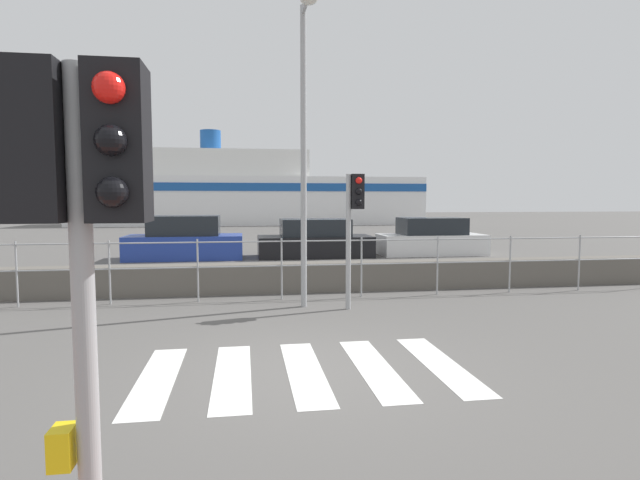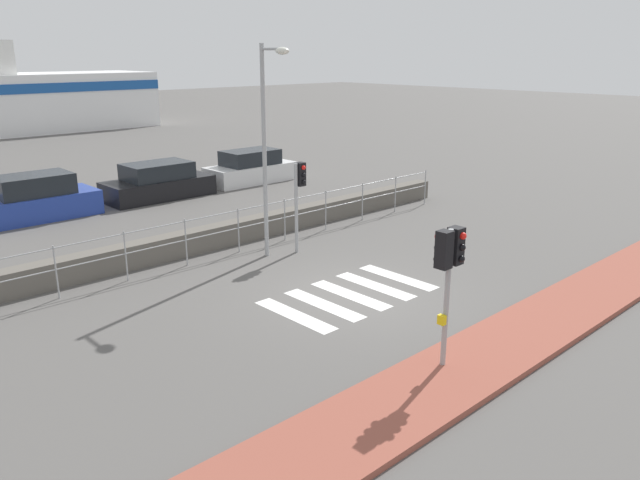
% 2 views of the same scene
% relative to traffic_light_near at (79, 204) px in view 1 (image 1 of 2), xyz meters
% --- Properties ---
extents(ground_plane, '(160.00, 160.00, 0.00)m').
position_rel_traffic_light_near_xyz_m(ground_plane, '(1.51, 3.79, -2.14)').
color(ground_plane, '#565451').
extents(crosswalk, '(4.05, 2.40, 0.01)m').
position_rel_traffic_light_near_xyz_m(crosswalk, '(1.44, 3.79, -2.13)').
color(crosswalk, silver).
rests_on(crosswalk, ground_plane).
extents(seawall, '(19.77, 0.55, 0.68)m').
position_rel_traffic_light_near_xyz_m(seawall, '(1.51, 9.32, -1.80)').
color(seawall, '#605B54').
rests_on(seawall, ground_plane).
extents(harbor_fence, '(17.83, 0.04, 1.33)m').
position_rel_traffic_light_near_xyz_m(harbor_fence, '(1.51, 8.45, -1.27)').
color(harbor_fence, '#9EA0A3').
rests_on(harbor_fence, ground_plane).
extents(traffic_light_near, '(0.58, 0.41, 2.74)m').
position_rel_traffic_light_near_xyz_m(traffic_light_near, '(0.00, 0.00, 0.00)').
color(traffic_light_near, '#9EA0A3').
rests_on(traffic_light_near, ground_plane).
extents(traffic_light_far, '(0.34, 0.32, 2.66)m').
position_rel_traffic_light_near_xyz_m(traffic_light_far, '(2.84, 7.24, -0.18)').
color(traffic_light_far, '#9EA0A3').
rests_on(traffic_light_far, ground_plane).
extents(streetlamp, '(0.32, 1.12, 5.92)m').
position_rel_traffic_light_near_xyz_m(streetlamp, '(1.89, 7.41, 1.54)').
color(streetlamp, '#9EA0A3').
rests_on(streetlamp, ground_plane).
extents(ferry_boat, '(30.26, 6.70, 8.29)m').
position_rel_traffic_light_near_xyz_m(ferry_boat, '(0.77, 43.20, 0.63)').
color(ferry_boat, white).
rests_on(ferry_boat, ground_plane).
extents(parked_car_blue, '(4.18, 1.82, 1.59)m').
position_rel_traffic_light_near_xyz_m(parked_car_blue, '(-1.45, 16.52, -1.46)').
color(parked_car_blue, '#233D9E').
rests_on(parked_car_blue, ground_plane).
extents(parked_car_black, '(4.32, 1.90, 1.44)m').
position_rel_traffic_light_near_xyz_m(parked_car_black, '(3.39, 16.52, -1.52)').
color(parked_car_black, black).
rests_on(parked_car_black, ground_plane).
extents(parked_car_white, '(4.15, 1.73, 1.47)m').
position_rel_traffic_light_near_xyz_m(parked_car_white, '(8.06, 16.52, -1.51)').
color(parked_car_white, silver).
rests_on(parked_car_white, ground_plane).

